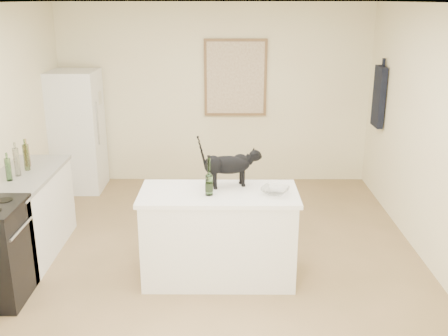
# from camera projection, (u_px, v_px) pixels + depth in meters

# --- Properties ---
(floor) EXTENTS (5.50, 5.50, 0.00)m
(floor) POSITION_uv_depth(u_px,v_px,m) (210.00, 267.00, 5.40)
(floor) COLOR #9B7952
(floor) RESTS_ON ground
(ceiling) EXTENTS (5.50, 5.50, 0.00)m
(ceiling) POSITION_uv_depth(u_px,v_px,m) (207.00, 3.00, 4.59)
(ceiling) COLOR white
(ceiling) RESTS_ON ground
(wall_back) EXTENTS (4.50, 0.00, 4.50)m
(wall_back) POSITION_uv_depth(u_px,v_px,m) (215.00, 95.00, 7.61)
(wall_back) COLOR #F7F0BF
(wall_back) RESTS_ON ground
(wall_front) EXTENTS (4.50, 0.00, 4.50)m
(wall_front) POSITION_uv_depth(u_px,v_px,m) (188.00, 307.00, 2.38)
(wall_front) COLOR #F7F0BF
(wall_front) RESTS_ON ground
(wall_right) EXTENTS (0.00, 5.50, 5.50)m
(wall_right) POSITION_uv_depth(u_px,v_px,m) (444.00, 146.00, 4.98)
(wall_right) COLOR #F7F0BF
(wall_right) RESTS_ON ground
(island_base) EXTENTS (1.44, 0.67, 0.86)m
(island_base) POSITION_uv_depth(u_px,v_px,m) (219.00, 237.00, 5.07)
(island_base) COLOR white
(island_base) RESTS_ON floor
(island_top) EXTENTS (1.50, 0.70, 0.04)m
(island_top) POSITION_uv_depth(u_px,v_px,m) (219.00, 194.00, 4.93)
(island_top) COLOR white
(island_top) RESTS_ON island_base
(left_cabinets) EXTENTS (0.60, 1.40, 0.86)m
(left_cabinets) POSITION_uv_depth(u_px,v_px,m) (27.00, 216.00, 5.56)
(left_cabinets) COLOR white
(left_cabinets) RESTS_ON floor
(left_countertop) EXTENTS (0.62, 1.44, 0.04)m
(left_countertop) POSITION_uv_depth(u_px,v_px,m) (22.00, 176.00, 5.42)
(left_countertop) COLOR gray
(left_countertop) RESTS_ON left_cabinets
(fridge) EXTENTS (0.68, 0.68, 1.70)m
(fridge) POSITION_uv_depth(u_px,v_px,m) (76.00, 131.00, 7.38)
(fridge) COLOR white
(fridge) RESTS_ON floor
(artwork_frame) EXTENTS (0.90, 0.03, 1.10)m
(artwork_frame) POSITION_uv_depth(u_px,v_px,m) (235.00, 78.00, 7.50)
(artwork_frame) COLOR brown
(artwork_frame) RESTS_ON wall_back
(artwork_canvas) EXTENTS (0.82, 0.00, 1.02)m
(artwork_canvas) POSITION_uv_depth(u_px,v_px,m) (235.00, 78.00, 7.49)
(artwork_canvas) COLOR beige
(artwork_canvas) RESTS_ON wall_back
(hanging_garment) EXTENTS (0.08, 0.34, 0.80)m
(hanging_garment) POSITION_uv_depth(u_px,v_px,m) (379.00, 97.00, 6.90)
(hanging_garment) COLOR black
(hanging_garment) RESTS_ON wall_right
(black_cat) EXTENTS (0.58, 0.31, 0.39)m
(black_cat) POSITION_uv_depth(u_px,v_px,m) (227.00, 167.00, 5.01)
(black_cat) COLOR black
(black_cat) RESTS_ON island_top
(wine_bottle) EXTENTS (0.08, 0.08, 0.33)m
(wine_bottle) POSITION_uv_depth(u_px,v_px,m) (209.00, 178.00, 4.80)
(wine_bottle) COLOR #326327
(wine_bottle) RESTS_ON island_top
(glass_bowl) EXTENTS (0.34, 0.34, 0.06)m
(glass_bowl) POSITION_uv_depth(u_px,v_px,m) (275.00, 191.00, 4.86)
(glass_bowl) COLOR white
(glass_bowl) RESTS_ON island_top
(fridge_paper) EXTENTS (0.02, 0.14, 0.18)m
(fridge_paper) POSITION_uv_depth(u_px,v_px,m) (100.00, 98.00, 7.32)
(fridge_paper) COLOR beige
(fridge_paper) RESTS_ON fridge
(counter_bottle_cluster) EXTENTS (0.12, 0.52, 0.29)m
(counter_bottle_cluster) POSITION_uv_depth(u_px,v_px,m) (20.00, 161.00, 5.42)
(counter_bottle_cluster) COLOR brown
(counter_bottle_cluster) RESTS_ON left_countertop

